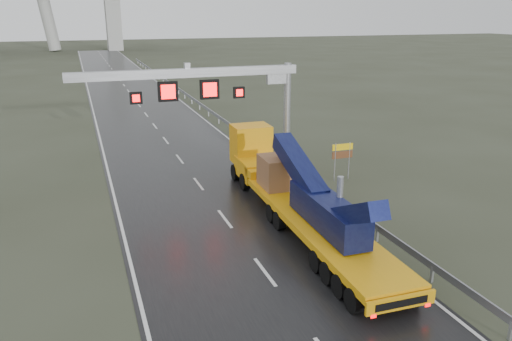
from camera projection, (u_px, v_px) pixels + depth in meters
name	position (u px, v px, depth m)	size (l,w,h in m)	color
ground	(305.00, 326.00, 17.41)	(400.00, 400.00, 0.00)	#323625
road	(146.00, 115.00, 53.30)	(11.00, 200.00, 0.02)	black
guardrail	(227.00, 123.00, 46.08)	(0.20, 140.00, 1.40)	gray
sign_gantry	(220.00, 90.00, 32.53)	(14.90, 1.20, 7.42)	#B5B5B0
heavy_haul_truck	(288.00, 184.00, 26.71)	(3.10, 18.26, 4.27)	#F0A10D
exit_sign_pair	(342.00, 154.00, 32.11)	(1.44, 0.08, 2.47)	gray
striped_barrier	(289.00, 170.00, 32.92)	(0.60, 0.32, 1.02)	red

